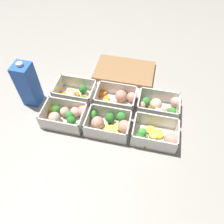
% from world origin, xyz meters
% --- Properties ---
extents(ground_plane, '(4.00, 4.00, 0.00)m').
position_xyz_m(ground_plane, '(0.00, 0.00, 0.00)').
color(ground_plane, gray).
extents(container_near_left, '(0.19, 0.13, 0.07)m').
position_xyz_m(container_near_left, '(-0.17, -0.06, 0.03)').
color(container_near_left, silver).
rests_on(container_near_left, ground_plane).
extents(container_near_center, '(0.18, 0.13, 0.07)m').
position_xyz_m(container_near_center, '(0.00, -0.06, 0.03)').
color(container_near_center, silver).
rests_on(container_near_center, ground_plane).
extents(container_near_right, '(0.17, 0.12, 0.07)m').
position_xyz_m(container_near_right, '(0.18, -0.07, 0.02)').
color(container_near_right, silver).
rests_on(container_near_right, ground_plane).
extents(container_far_left, '(0.16, 0.12, 0.07)m').
position_xyz_m(container_far_left, '(-0.17, 0.06, 0.02)').
color(container_far_left, silver).
rests_on(container_far_left, ground_plane).
extents(container_far_center, '(0.17, 0.13, 0.07)m').
position_xyz_m(container_far_center, '(0.00, 0.06, 0.02)').
color(container_far_center, silver).
rests_on(container_far_center, ground_plane).
extents(container_far_right, '(0.20, 0.14, 0.07)m').
position_xyz_m(container_far_right, '(0.18, 0.07, 0.03)').
color(container_far_right, silver).
rests_on(container_far_right, ground_plane).
extents(juice_carton, '(0.07, 0.07, 0.20)m').
position_xyz_m(juice_carton, '(-0.35, 0.01, 0.10)').
color(juice_carton, blue).
rests_on(juice_carton, ground_plane).
extents(cutting_board, '(0.28, 0.18, 0.02)m').
position_xyz_m(cutting_board, '(0.00, 0.27, 0.01)').
color(cutting_board, olive).
rests_on(cutting_board, ground_plane).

